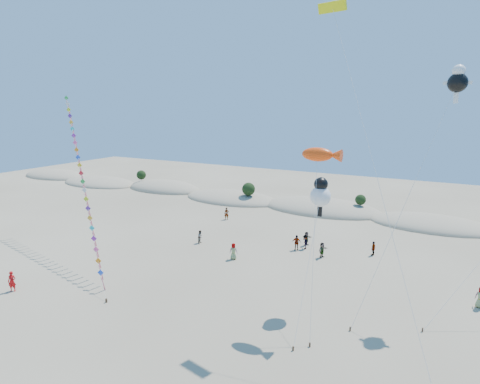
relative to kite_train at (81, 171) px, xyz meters
name	(u,v)px	position (x,y,z in m)	size (l,w,h in m)	color
ground	(100,373)	(17.56, -14.42, -9.20)	(160.00, 160.00, 0.00)	#83745A
dune_ridge	(327,210)	(18.62, 30.72, -9.09)	(145.30, 11.49, 5.57)	gray
kite_train	(81,171)	(0.00, 0.00, 0.00)	(20.85, 14.38, 17.86)	#3F2D1E
fish_kite	(322,155)	(27.00, -1.33, 3.43)	(2.92, 4.89, 13.17)	#3F2D1E
cartoon_kite_low	(321,194)	(26.45, 0.61, 0.12)	(1.64, 8.08, 10.66)	#3F2D1E
cartoon_kite_high	(458,81)	(35.08, 6.08, 8.75)	(6.15, 9.20, 19.17)	#3F2D1E
parafoil_kite	(334,15)	(26.97, 0.36, 13.20)	(10.75, 10.32, 23.38)	#3F2D1E
flyer_foreground	(12,281)	(2.11, -10.08, -8.28)	(0.67, 0.44, 1.84)	red
beachgoers	(327,250)	(24.22, 11.18, -8.34)	(36.25, 13.64, 1.82)	slate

